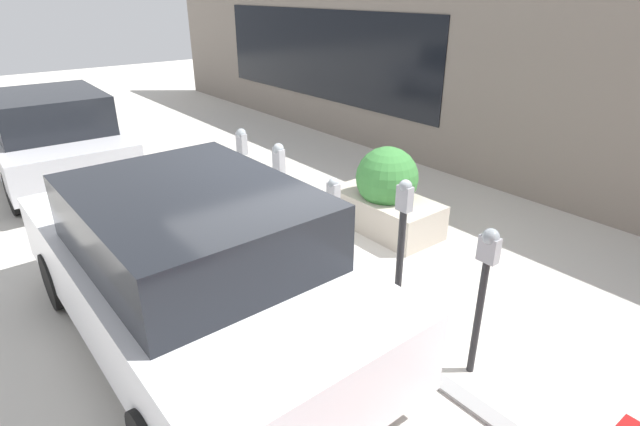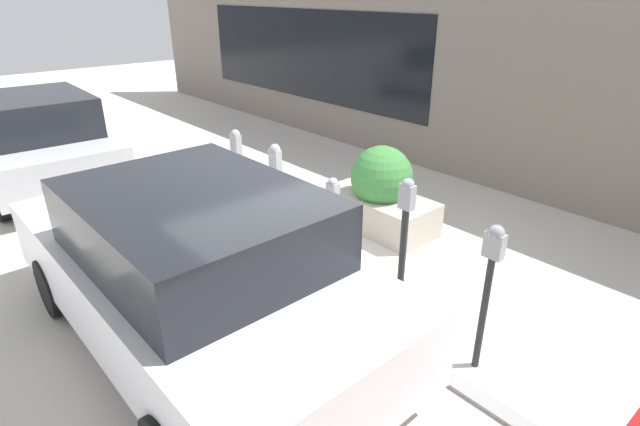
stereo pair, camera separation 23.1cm
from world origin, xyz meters
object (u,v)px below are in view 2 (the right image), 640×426
at_px(parking_meter_fourth, 276,184).
at_px(parking_meter_farthest, 237,159).
at_px(parked_car_middle, 194,267).
at_px(parked_car_rear, 37,139).
at_px(parking_meter_middle, 333,210).
at_px(planter_box, 381,194).
at_px(parking_meter_nearest, 490,273).
at_px(parking_meter_second, 404,233).

height_order(parking_meter_fourth, parking_meter_farthest, parking_meter_farthest).
distance_m(parking_meter_farthest, parked_car_middle, 2.55).
bearing_deg(parked_car_rear, parking_meter_middle, -161.54).
distance_m(parking_meter_farthest, parked_car_rear, 4.12).
bearing_deg(planter_box, parking_meter_farthest, 49.36).
xyz_separation_m(parking_meter_middle, parking_meter_fourth, (1.00, 0.05, 0.04)).
height_order(parking_meter_middle, parked_car_middle, parked_car_middle).
bearing_deg(parking_meter_fourth, parking_meter_nearest, -179.76).
relative_size(parking_meter_fourth, parked_car_middle, 0.32).
distance_m(parking_meter_middle, parked_car_rear, 5.92).
bearing_deg(parking_meter_farthest, parking_meter_middle, -178.39).
xyz_separation_m(parking_meter_farthest, parked_car_rear, (3.78, 1.64, -0.22)).
bearing_deg(parking_meter_middle, parked_car_middle, 90.08).
relative_size(parking_meter_farthest, parked_car_rear, 0.36).
height_order(parking_meter_farthest, parked_car_rear, parked_car_rear).
bearing_deg(parking_meter_second, parking_meter_nearest, 177.24).
bearing_deg(parked_car_middle, parking_meter_nearest, -140.17).
bearing_deg(parked_car_middle, parking_meter_farthest, -42.44).
bearing_deg(parking_meter_fourth, parking_meter_second, -178.33).
height_order(parking_meter_nearest, parking_meter_farthest, parking_meter_farthest).
bearing_deg(parking_meter_fourth, planter_box, -105.29).
xyz_separation_m(parking_meter_fourth, parked_car_rear, (4.67, 1.64, -0.12)).
distance_m(planter_box, parked_car_rear, 6.00).
bearing_deg(parked_car_rear, parking_meter_second, -163.91).
height_order(parking_meter_nearest, parked_car_rear, parked_car_rear).
distance_m(parking_meter_nearest, parking_meter_middle, 2.01).
relative_size(parking_meter_nearest, parked_car_rear, 0.36).
distance_m(planter_box, parked_car_middle, 3.29).
xyz_separation_m(parking_meter_second, parking_meter_farthest, (2.93, 0.06, 0.05)).
xyz_separation_m(parking_meter_nearest, parking_meter_middle, (2.01, -0.04, -0.10)).
height_order(parking_meter_middle, parked_car_rear, parked_car_rear).
xyz_separation_m(parking_meter_nearest, parking_meter_fourth, (3.01, 0.01, -0.06)).
relative_size(parking_meter_fourth, parked_car_rear, 0.36).
bearing_deg(parking_meter_farthest, parking_meter_second, -178.77).
bearing_deg(parked_car_middle, parked_car_rear, -1.26).
relative_size(parking_meter_nearest, planter_box, 0.89).
relative_size(parking_meter_nearest, parking_meter_fourth, 0.99).
xyz_separation_m(parking_meter_second, parked_car_rear, (6.71, 1.70, -0.17)).
relative_size(parking_meter_middle, planter_box, 0.79).
distance_m(parked_car_middle, parked_car_rear, 5.68).
bearing_deg(parking_meter_nearest, parking_meter_farthest, 0.23).
relative_size(parking_meter_second, planter_box, 0.97).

